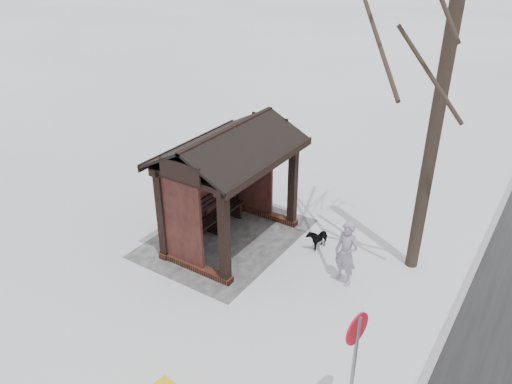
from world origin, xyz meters
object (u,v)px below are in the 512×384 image
at_px(bus_shelter, 225,162).
at_px(road_sign, 355,344).
at_px(dog, 318,238).
at_px(pedestrian, 346,253).

height_order(bus_shelter, road_sign, bus_shelter).
xyz_separation_m(bus_shelter, road_sign, (3.22, 4.80, -0.62)).
xyz_separation_m(bus_shelter, dog, (-0.94, 2.13, -1.89)).
distance_m(pedestrian, road_sign, 3.63).
bearing_deg(dog, road_sign, -49.50).
relative_size(pedestrian, road_sign, 0.73).
bearing_deg(bus_shelter, pedestrian, 89.89).
xyz_separation_m(pedestrian, dog, (-0.94, -1.15, -0.51)).
bearing_deg(bus_shelter, road_sign, 56.17).
distance_m(bus_shelter, pedestrian, 3.56).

